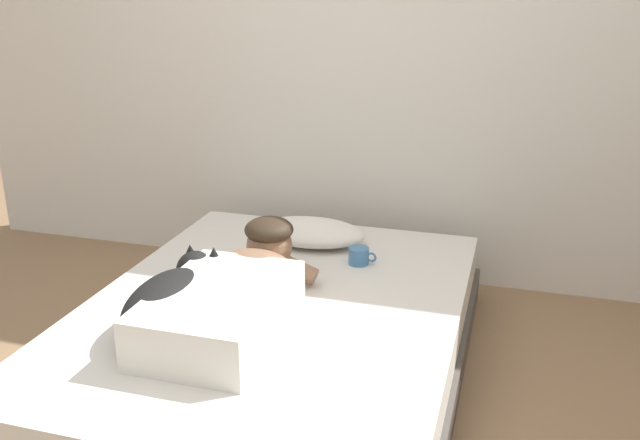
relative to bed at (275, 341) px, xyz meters
The scene contains 7 objects.
back_wall 1.61m from the bed, 84.56° to the left, with size 4.67×0.12×2.50m.
bed is the anchor object (origin of this frame).
pillow 0.68m from the bed, 94.75° to the left, with size 0.52×0.32×0.11m, color white.
person_lying 0.33m from the bed, 119.08° to the right, with size 0.43×0.92×0.27m.
dog 0.48m from the bed, 135.62° to the right, with size 0.26×0.57×0.21m.
coffee_cup 0.56m from the bed, 63.80° to the left, with size 0.12×0.09×0.07m.
cell_phone 0.35m from the bed, 77.43° to the right, with size 0.07×0.14×0.01m, color black.
Camera 1 is at (0.74, -1.78, 1.52)m, focal length 38.68 mm.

